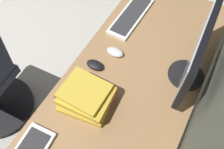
# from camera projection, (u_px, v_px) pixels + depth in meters

# --- Properties ---
(desk) EXTENTS (1.97, 0.71, 0.73)m
(desk) POSITION_uv_depth(u_px,v_px,m) (120.00, 105.00, 1.32)
(desk) COLOR #936D47
(desk) RESTS_ON ground
(monitor_primary) EXTENTS (0.57, 0.20, 0.41)m
(monitor_primary) POSITION_uv_depth(u_px,v_px,m) (198.00, 49.00, 1.14)
(monitor_primary) COLOR black
(monitor_primary) RESTS_ON desk
(keyboard_spare) EXTENTS (0.42, 0.15, 0.02)m
(keyboard_spare) POSITION_uv_depth(u_px,v_px,m) (131.00, 16.00, 1.57)
(keyboard_spare) COLOR silver
(keyboard_spare) RESTS_ON desk
(mouse_main) EXTENTS (0.06, 0.10, 0.03)m
(mouse_main) POSITION_uv_depth(u_px,v_px,m) (95.00, 65.00, 1.36)
(mouse_main) COLOR black
(mouse_main) RESTS_ON desk
(mouse_spare) EXTENTS (0.06, 0.10, 0.03)m
(mouse_spare) POSITION_uv_depth(u_px,v_px,m) (115.00, 52.00, 1.41)
(mouse_spare) COLOR silver
(mouse_spare) RESTS_ON desk
(book_stack_near) EXTENTS (0.24, 0.29, 0.11)m
(book_stack_near) POSITION_uv_depth(u_px,v_px,m) (86.00, 97.00, 1.21)
(book_stack_near) COLOR gold
(book_stack_near) RESTS_ON desk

